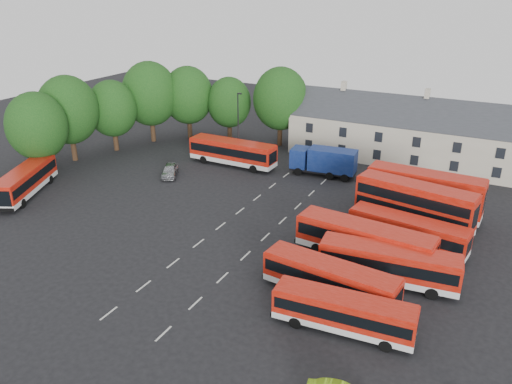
% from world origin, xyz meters
% --- Properties ---
extents(ground, '(140.00, 140.00, 0.00)m').
position_xyz_m(ground, '(0.00, 0.00, 0.00)').
color(ground, black).
rests_on(ground, ground).
extents(lane_markings, '(5.15, 33.80, 0.01)m').
position_xyz_m(lane_markings, '(2.50, 2.00, 0.01)').
color(lane_markings, beige).
rests_on(lane_markings, ground).
extents(treeline, '(29.92, 32.59, 12.01)m').
position_xyz_m(treeline, '(-20.74, 19.36, 6.68)').
color(treeline, black).
rests_on(treeline, ground).
extents(terrace_houses, '(35.70, 7.13, 10.06)m').
position_xyz_m(terrace_houses, '(14.00, 30.00, 3.86)').
color(terrace_houses, beige).
rests_on(terrace_houses, ground).
extents(bus_row_a, '(9.94, 3.01, 2.77)m').
position_xyz_m(bus_row_a, '(15.94, -7.94, 1.67)').
color(bus_row_a, silver).
rests_on(bus_row_a, ground).
extents(bus_row_b, '(10.80, 3.53, 3.00)m').
position_xyz_m(bus_row_b, '(13.79, -4.64, 1.80)').
color(bus_row_b, silver).
rests_on(bus_row_b, ground).
extents(bus_row_c, '(11.20, 3.65, 3.11)m').
position_xyz_m(bus_row_c, '(17.22, -0.44, 1.87)').
color(bus_row_c, silver).
rests_on(bus_row_c, ground).
extents(bus_row_d, '(12.15, 3.80, 3.38)m').
position_xyz_m(bus_row_d, '(14.48, 2.14, 2.03)').
color(bus_row_d, silver).
rests_on(bus_row_d, ground).
extents(bus_row_e, '(10.90, 3.82, 3.02)m').
position_xyz_m(bus_row_e, '(17.39, 6.03, 1.81)').
color(bus_row_e, silver).
rests_on(bus_row_e, ground).
extents(bus_dd_south, '(11.68, 4.46, 4.68)m').
position_xyz_m(bus_dd_south, '(17.02, 10.40, 2.66)').
color(bus_dd_south, silver).
rests_on(bus_dd_south, ground).
extents(bus_dd_north, '(11.65, 3.21, 4.73)m').
position_xyz_m(bus_dd_north, '(17.32, 13.91, 2.70)').
color(bus_dd_north, silver).
rests_on(bus_dd_north, ground).
extents(bus_west, '(6.88, 11.03, 3.11)m').
position_xyz_m(bus_west, '(-23.77, -1.30, 1.87)').
color(bus_west, silver).
rests_on(bus_west, ground).
extents(bus_north, '(11.91, 2.96, 3.36)m').
position_xyz_m(bus_north, '(-7.80, 18.09, 2.02)').
color(bus_north, silver).
rests_on(bus_north, ground).
extents(box_truck, '(8.30, 3.23, 3.55)m').
position_xyz_m(box_truck, '(4.24, 20.04, 1.99)').
color(box_truck, black).
rests_on(box_truck, ground).
extents(silver_car, '(3.67, 4.76, 1.51)m').
position_xyz_m(silver_car, '(-12.83, 11.03, 0.76)').
color(silver_car, '#989A9F').
rests_on(silver_car, ground).
extents(lamppost, '(0.65, 0.25, 9.40)m').
position_xyz_m(lamppost, '(-7.75, 19.64, 5.02)').
color(lamppost, black).
rests_on(lamppost, ground).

